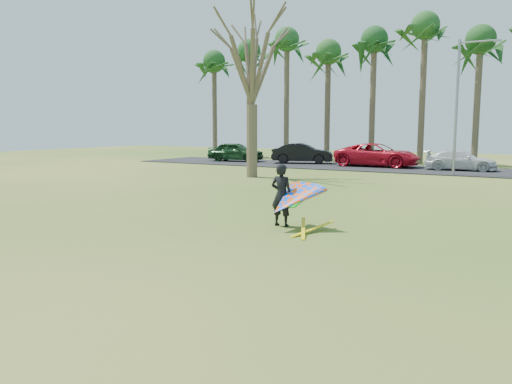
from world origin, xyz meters
The scene contains 16 objects.
ground centered at (0.00, 0.00, 0.00)m, with size 100.00×100.00×0.00m, color #215312.
parking_strip centered at (0.00, 25.00, 0.03)m, with size 46.00×7.00×0.06m, color black.
palm_0 centered at (-22.00, 31.00, 9.17)m, with size 4.84×4.84×10.84m.
palm_1 centered at (-18.00, 31.00, 9.85)m, with size 4.84×4.84×11.54m.
palm_2 centered at (-14.00, 31.00, 10.52)m, with size 4.84×4.84×12.24m.
palm_3 centered at (-10.00, 31.00, 9.17)m, with size 4.84×4.84×10.84m.
palm_4 centered at (-6.00, 31.00, 9.85)m, with size 4.84×4.84×11.54m.
palm_5 centered at (-2.00, 31.00, 10.52)m, with size 4.84×4.84×12.24m.
palm_6 centered at (2.00, 31.00, 9.17)m, with size 4.84×4.84×10.84m.
bare_tree_left centered at (-8.00, 15.00, 6.92)m, with size 6.60×6.60×9.70m.
streetlight centered at (2.16, 22.00, 4.46)m, with size 2.28×0.18×8.00m.
car_0 centered at (-15.83, 25.31, 0.86)m, with size 1.89×4.69×1.60m, color #17391A.
car_1 centered at (-9.95, 25.96, 0.85)m, with size 1.67×4.78×1.58m, color black.
car_2 centered at (-3.88, 25.82, 0.90)m, with size 2.79×6.06×1.68m, color red.
car_3 centered at (1.87, 25.46, 0.72)m, with size 1.85×4.54×1.32m, color silver.
kite_flyer centered at (0.70, 2.73, 0.86)m, with size 2.13×2.39×2.02m.
Camera 1 is at (7.08, -9.91, 2.91)m, focal length 35.00 mm.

